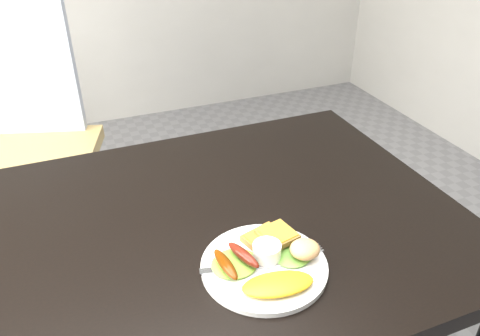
# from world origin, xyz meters

# --- Properties ---
(dining_table) EXTENTS (1.20, 0.80, 0.04)m
(dining_table) POSITION_xyz_m (0.00, 0.00, 0.73)
(dining_table) COLOR black
(dining_table) RESTS_ON ground
(dining_chair) EXTENTS (0.59, 0.59, 0.06)m
(dining_chair) POSITION_xyz_m (-0.34, 0.99, 0.45)
(dining_chair) COLOR tan
(dining_chair) RESTS_ON ground
(person) EXTENTS (0.54, 0.44, 1.30)m
(person) POSITION_xyz_m (0.04, 0.61, 0.65)
(person) COLOR navy
(person) RESTS_ON ground
(plate) EXTENTS (0.24, 0.24, 0.01)m
(plate) POSITION_xyz_m (0.11, -0.17, 0.76)
(plate) COLOR white
(plate) RESTS_ON dining_table
(lettuce_left) EXTENTS (0.10, 0.10, 0.01)m
(lettuce_left) POSITION_xyz_m (0.05, -0.16, 0.77)
(lettuce_left) COLOR #6EA239
(lettuce_left) RESTS_ON plate
(lettuce_right) EXTENTS (0.09, 0.09, 0.01)m
(lettuce_right) POSITION_xyz_m (0.16, -0.18, 0.77)
(lettuce_right) COLOR #498831
(lettuce_right) RESTS_ON plate
(omelette) EXTENTS (0.14, 0.08, 0.02)m
(omelette) POSITION_xyz_m (0.10, -0.24, 0.77)
(omelette) COLOR gold
(omelette) RESTS_ON plate
(sausage_a) EXTENTS (0.03, 0.09, 0.02)m
(sausage_a) POSITION_xyz_m (0.03, -0.17, 0.78)
(sausage_a) COLOR #5A2A07
(sausage_a) RESTS_ON lettuce_left
(sausage_b) EXTENTS (0.05, 0.09, 0.02)m
(sausage_b) POSITION_xyz_m (0.07, -0.16, 0.78)
(sausage_b) COLOR maroon
(sausage_b) RESTS_ON lettuce_left
(ramekin) EXTENTS (0.07, 0.07, 0.03)m
(ramekin) POSITION_xyz_m (0.11, -0.16, 0.78)
(ramekin) COLOR white
(ramekin) RESTS_ON plate
(toast_a) EXTENTS (0.09, 0.09, 0.01)m
(toast_a) POSITION_xyz_m (0.13, -0.12, 0.77)
(toast_a) COLOR olive
(toast_a) RESTS_ON plate
(toast_b) EXTENTS (0.08, 0.08, 0.01)m
(toast_b) POSITION_xyz_m (0.15, -0.13, 0.78)
(toast_b) COLOR olive
(toast_b) RESTS_ON toast_a
(potato_salad) EXTENTS (0.06, 0.06, 0.03)m
(potato_salad) POSITION_xyz_m (0.18, -0.19, 0.79)
(potato_salad) COLOR #C5B888
(potato_salad) RESTS_ON lettuce_right
(fork) EXTENTS (0.18, 0.05, 0.00)m
(fork) POSITION_xyz_m (0.07, -0.17, 0.76)
(fork) COLOR #ADAFB7
(fork) RESTS_ON plate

